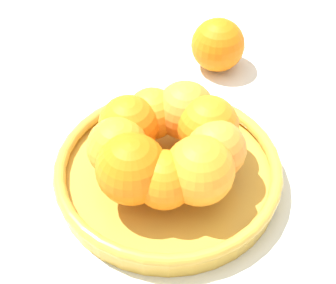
{
  "coord_description": "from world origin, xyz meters",
  "views": [
    {
      "loc": [
        -0.46,
        -0.09,
        0.55
      ],
      "look_at": [
        0.0,
        0.0,
        0.07
      ],
      "focal_mm": 60.0,
      "sensor_mm": 36.0,
      "label": 1
    }
  ],
  "objects": [
    {
      "name": "orange_pile",
      "position": [
        -0.0,
        0.0,
        0.07
      ],
      "size": [
        0.19,
        0.19,
        0.08
      ],
      "color": "orange",
      "rests_on": "fruit_bowl"
    },
    {
      "name": "fruit_bowl",
      "position": [
        0.0,
        0.0,
        0.02
      ],
      "size": [
        0.29,
        0.29,
        0.04
      ],
      "color": "gold",
      "rests_on": "ground_plane"
    },
    {
      "name": "stray_orange",
      "position": [
        0.25,
        -0.03,
        0.04
      ],
      "size": [
        0.08,
        0.08,
        0.08
      ],
      "primitive_type": "sphere",
      "color": "orange",
      "rests_on": "ground_plane"
    },
    {
      "name": "ground_plane",
      "position": [
        0.0,
        0.0,
        0.0
      ],
      "size": [
        4.0,
        4.0,
        0.0
      ],
      "primitive_type": "plane",
      "color": "silver"
    }
  ]
}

